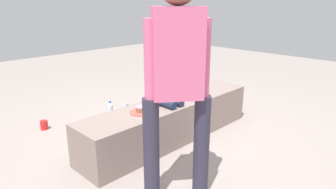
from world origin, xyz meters
name	(u,v)px	position (x,y,z in m)	size (l,w,h in m)	color
ground_plane	(171,138)	(0.00, 0.00, 0.00)	(12.00, 12.00, 0.00)	gray
concrete_ledge	(171,120)	(0.00, 0.00, 0.21)	(2.17, 0.47, 0.43)	gray
child_seated	(163,84)	(-0.10, 0.02, 0.64)	(0.28, 0.32, 0.48)	#1C2746
adult_standing	(177,69)	(-0.70, -0.74, 1.02)	(0.42, 0.37, 1.69)	#2F2C3F
cake_plate	(141,111)	(-0.43, -0.02, 0.45)	(0.22, 0.22, 0.07)	#E0594C
gift_bag	(176,99)	(0.73, 0.61, 0.14)	(0.25, 0.13, 0.33)	#59C6B2
railing_post	(203,70)	(1.46, 0.72, 0.42)	(0.36, 0.36, 1.11)	black
water_bottle_near_gift	(128,112)	(0.04, 0.80, 0.09)	(0.08, 0.08, 0.19)	silver
water_bottle_far_side	(110,110)	(-0.11, 0.98, 0.10)	(0.07, 0.07, 0.23)	silver
party_cup_red	(44,125)	(-0.88, 1.24, 0.05)	(0.09, 0.09, 0.11)	red
cake_box_white	(107,132)	(-0.48, 0.51, 0.07)	(0.32, 0.32, 0.13)	white
handbag_black_leather	(161,112)	(0.25, 0.41, 0.13)	(0.32, 0.11, 0.36)	black
handbag_brown_canvas	(161,91)	(0.96, 1.14, 0.11)	(0.27, 0.10, 0.30)	brown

